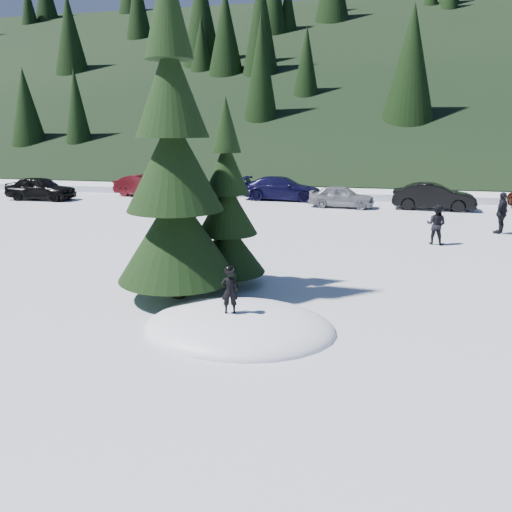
% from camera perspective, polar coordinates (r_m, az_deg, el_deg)
% --- Properties ---
extents(ground, '(200.00, 200.00, 0.00)m').
position_cam_1_polar(ground, '(11.69, -1.90, -8.30)').
color(ground, white).
rests_on(ground, ground).
extents(snow_mound, '(4.48, 3.52, 0.96)m').
position_cam_1_polar(snow_mound, '(11.69, -1.90, -8.30)').
color(snow_mound, white).
rests_on(snow_mound, ground).
extents(forest_hillside, '(200.00, 60.00, 25.00)m').
position_cam_1_polar(forest_hillside, '(64.97, 11.23, 21.23)').
color(forest_hillside, black).
rests_on(forest_hillside, ground).
extents(spruce_tall, '(3.20, 3.20, 8.60)m').
position_cam_1_polar(spruce_tall, '(13.25, -9.33, 9.06)').
color(spruce_tall, black).
rests_on(spruce_tall, ground).
extents(spruce_short, '(2.20, 2.20, 5.37)m').
position_cam_1_polar(spruce_short, '(14.39, -3.32, 4.75)').
color(spruce_short, black).
rests_on(spruce_short, ground).
extents(child_skier, '(0.44, 0.35, 1.03)m').
position_cam_1_polar(child_skier, '(11.15, -3.05, -3.99)').
color(child_skier, black).
rests_on(child_skier, snow_mound).
extents(adult_0, '(0.94, 0.84, 1.59)m').
position_cam_1_polar(adult_0, '(21.08, 19.90, 3.40)').
color(adult_0, black).
rests_on(adult_0, ground).
extents(adult_1, '(0.96, 1.14, 1.82)m').
position_cam_1_polar(adult_1, '(24.37, 26.26, 4.43)').
color(adult_1, black).
rests_on(adult_1, ground).
extents(car_0, '(4.47, 1.89, 1.51)m').
position_cam_1_polar(car_0, '(35.28, -23.39, 7.13)').
color(car_0, black).
rests_on(car_0, ground).
extents(car_1, '(4.60, 2.37, 1.44)m').
position_cam_1_polar(car_1, '(34.88, -12.51, 7.84)').
color(car_1, '#3F0B10').
rests_on(car_1, ground).
extents(car_2, '(4.89, 2.78, 1.29)m').
position_cam_1_polar(car_2, '(33.47, -6.67, 7.68)').
color(car_2, '#4E5155').
rests_on(car_2, ground).
extents(car_3, '(5.18, 2.22, 1.49)m').
position_cam_1_polar(car_3, '(32.44, 3.01, 7.73)').
color(car_3, black).
rests_on(car_3, ground).
extents(car_4, '(3.89, 1.82, 1.29)m').
position_cam_1_polar(car_4, '(29.71, 9.74, 6.73)').
color(car_4, gray).
rests_on(car_4, ground).
extents(car_5, '(4.61, 1.85, 1.49)m').
position_cam_1_polar(car_5, '(30.22, 19.63, 6.42)').
color(car_5, black).
rests_on(car_5, ground).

